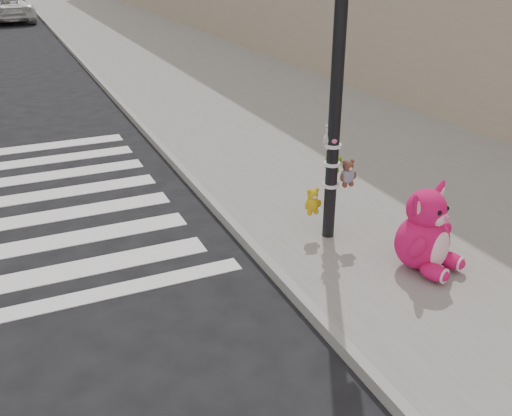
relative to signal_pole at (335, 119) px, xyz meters
name	(u,v)px	position (x,y,z in m)	size (l,w,h in m)	color
ground	(189,377)	(-2.61, -1.82, -1.79)	(120.00, 120.00, 0.00)	black
sidewalk_near	(251,96)	(2.39, 8.18, -1.72)	(7.00, 80.00, 0.14)	slate
curb_edge	(125,109)	(-1.06, 8.18, -1.72)	(0.12, 80.00, 0.15)	gray
signal_pole	(335,119)	(0.00, 0.00, 0.00)	(0.68, 0.50, 4.00)	black
pink_bunny	(425,235)	(0.60, -1.25, -1.20)	(0.90, 0.98, 1.10)	#D61259
red_teddy	(438,259)	(0.79, -1.32, -1.53)	(0.16, 0.11, 0.23)	red
car_white_near	(5,8)	(-2.94, 30.02, -1.06)	(2.42, 5.26, 1.46)	white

